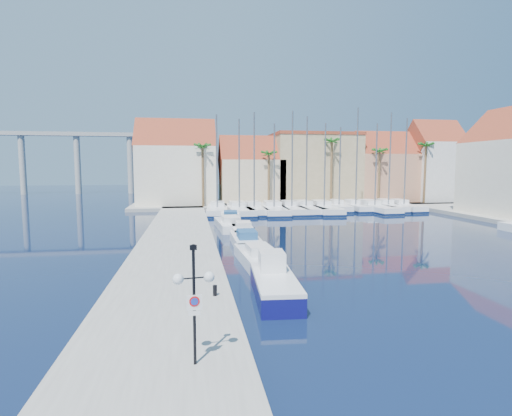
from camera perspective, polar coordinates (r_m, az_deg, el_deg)
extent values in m
plane|color=black|center=(20.61, 13.86, -12.34)|extent=(260.00, 260.00, 0.00)
cube|color=gray|center=(32.07, -11.28, -5.25)|extent=(6.00, 77.00, 0.50)
cube|color=gray|center=(68.60, 5.77, 0.74)|extent=(54.00, 16.00, 0.50)
cylinder|color=black|center=(12.26, -8.82, -13.55)|extent=(0.09, 0.09, 3.65)
cylinder|color=black|center=(11.99, -9.98, -9.90)|extent=(0.46, 0.10, 0.05)
cylinder|color=black|center=(12.04, -7.79, -9.80)|extent=(0.46, 0.10, 0.05)
sphere|color=white|center=(11.97, -11.08, -9.95)|extent=(0.33, 0.33, 0.33)
sphere|color=white|center=(12.07, -6.70, -9.74)|extent=(0.33, 0.33, 0.33)
cube|color=black|center=(11.80, -8.95, -5.59)|extent=(0.21, 0.13, 0.15)
cube|color=white|center=(12.18, -8.80, -13.23)|extent=(0.46, 0.08, 0.46)
cylinder|color=red|center=(12.14, -8.79, -13.06)|extent=(0.31, 0.05, 0.31)
cylinder|color=#1933A5|center=(12.13, -8.78, -13.07)|extent=(0.22, 0.04, 0.22)
cube|color=white|center=(12.28, -8.77, -14.63)|extent=(0.37, 0.07, 0.13)
cylinder|color=black|center=(18.77, -5.89, -11.64)|extent=(0.20, 0.20, 0.49)
cube|color=#0E0E54|center=(19.99, 2.69, -11.42)|extent=(2.37, 5.98, 0.88)
cube|color=white|center=(19.84, 2.70, -9.94)|extent=(2.37, 5.98, 0.19)
cube|color=white|center=(20.82, 2.26, -7.65)|extent=(1.38, 1.65, 1.07)
cube|color=white|center=(26.53, 0.08, -7.14)|extent=(2.35, 6.39, 0.80)
cube|color=white|center=(25.78, 0.39, -5.94)|extent=(1.53, 2.27, 0.60)
cube|color=white|center=(32.31, -1.47, -4.78)|extent=(2.07, 6.36, 0.80)
cube|color=navy|center=(31.57, -1.32, -3.75)|extent=(1.44, 2.23, 0.60)
cube|color=white|center=(37.21, -1.88, -3.36)|extent=(2.18, 5.94, 0.80)
cube|color=white|center=(36.52, -1.81, -2.43)|extent=(1.42, 2.11, 0.60)
cube|color=white|center=(41.50, -3.82, -2.41)|extent=(2.76, 7.58, 0.80)
cube|color=white|center=(40.68, -3.67, -1.58)|extent=(1.80, 2.69, 0.60)
cube|color=white|center=(46.12, -3.66, -1.57)|extent=(2.77, 6.91, 0.80)
cube|color=navy|center=(45.37, -3.66, -0.80)|extent=(1.72, 2.49, 0.60)
cube|color=white|center=(54.46, -5.54, -0.33)|extent=(3.45, 10.42, 1.00)
cube|color=#0D1D44|center=(54.50, -5.54, -0.67)|extent=(3.52, 10.48, 0.28)
cube|color=white|center=(55.40, -5.53, 0.60)|extent=(2.10, 3.21, 0.60)
cylinder|color=slate|center=(53.64, -5.62, 6.67)|extent=(0.20, 0.20, 12.26)
cube|color=white|center=(54.30, -2.48, -0.33)|extent=(3.34, 11.43, 1.00)
cube|color=#0D1D44|center=(54.34, -2.48, -0.66)|extent=(3.40, 11.49, 0.28)
cube|color=white|center=(55.34, -2.67, 0.62)|extent=(2.18, 3.47, 0.60)
cylinder|color=slate|center=(53.43, -2.42, 6.39)|extent=(0.20, 0.20, 11.70)
cube|color=white|center=(54.78, -0.34, -0.27)|extent=(2.65, 9.97, 1.00)
cube|color=#0D1D44|center=(54.81, -0.34, -0.60)|extent=(2.71, 10.03, 0.28)
cube|color=white|center=(55.68, -0.51, 0.66)|extent=(1.83, 3.00, 0.60)
cylinder|color=slate|center=(53.98, -0.26, 6.88)|extent=(0.20, 0.20, 12.61)
cube|color=white|center=(55.00, 2.51, -0.25)|extent=(3.85, 11.92, 1.00)
cube|color=#0D1D44|center=(55.04, 2.51, -0.58)|extent=(3.92, 11.98, 0.28)
cube|color=white|center=(56.08, 2.35, 0.69)|extent=(2.37, 3.66, 0.60)
cylinder|color=slate|center=(54.11, 2.62, 6.08)|extent=(0.20, 0.20, 11.13)
cube|color=white|center=(55.80, 5.01, -0.18)|extent=(3.28, 10.96, 1.00)
cube|color=#0D1D44|center=(55.83, 5.01, -0.51)|extent=(3.34, 11.02, 0.28)
cube|color=white|center=(56.77, 4.80, 0.74)|extent=(2.11, 3.33, 0.60)
cylinder|color=slate|center=(54.96, 5.20, 6.99)|extent=(0.20, 0.20, 12.90)
cube|color=white|center=(56.53, 6.98, -0.12)|extent=(3.42, 11.24, 1.00)
cube|color=#0D1D44|center=(56.56, 6.98, -0.44)|extent=(3.48, 11.31, 0.28)
cube|color=white|center=(57.50, 6.63, 0.79)|extent=(2.18, 3.43, 0.60)
cylinder|color=slate|center=(55.70, 7.26, 6.61)|extent=(0.20, 0.20, 12.24)
cube|color=white|center=(56.84, 9.56, -0.13)|extent=(3.71, 11.66, 1.00)
cube|color=#0D1D44|center=(56.88, 9.55, -0.45)|extent=(3.77, 11.72, 0.28)
cube|color=white|center=(57.87, 9.27, 0.78)|extent=(2.31, 3.57, 0.60)
cylinder|color=slate|center=(55.98, 9.82, 6.10)|extent=(0.20, 0.20, 11.33)
cube|color=white|center=(59.22, 11.67, 0.07)|extent=(2.77, 8.19, 1.00)
cube|color=#0D1D44|center=(59.26, 11.66, -0.23)|extent=(2.83, 8.26, 0.28)
cube|color=white|center=(59.92, 11.47, 0.91)|extent=(1.66, 2.53, 0.60)
cylinder|color=slate|center=(58.54, 11.90, 5.88)|extent=(0.20, 0.20, 10.99)
cube|color=white|center=(59.81, 13.88, 0.08)|extent=(2.16, 8.18, 1.00)
cube|color=#0D1D44|center=(59.85, 13.88, -0.23)|extent=(2.22, 8.24, 0.28)
cube|color=white|center=(60.49, 13.60, 0.91)|extent=(1.50, 2.46, 0.60)
cylinder|color=slate|center=(59.17, 14.22, 7.15)|extent=(0.20, 0.20, 13.72)
cube|color=white|center=(59.68, 16.34, 0.00)|extent=(3.61, 11.43, 1.00)
cube|color=#0D1D44|center=(59.71, 16.33, -0.31)|extent=(3.67, 11.49, 0.28)
cube|color=white|center=(60.58, 15.84, 0.86)|extent=(2.25, 3.50, 0.60)
cylinder|color=slate|center=(58.89, 16.78, 5.96)|extent=(0.20, 0.20, 11.41)
cube|color=white|center=(61.62, 18.20, 0.12)|extent=(3.38, 9.97, 1.00)
cube|color=#0D1D44|center=(61.65, 18.19, -0.17)|extent=(3.44, 10.04, 0.28)
cube|color=white|center=(62.45, 17.88, 0.94)|extent=(2.03, 3.08, 0.60)
cylinder|color=slate|center=(60.90, 18.59, 6.68)|extent=(0.20, 0.20, 13.08)
cube|color=white|center=(62.24, 20.14, 0.11)|extent=(2.85, 9.27, 1.00)
cube|color=#0D1D44|center=(62.27, 20.13, -0.18)|extent=(2.91, 9.33, 0.28)
cube|color=white|center=(62.94, 19.72, 0.92)|extent=(1.81, 2.83, 0.60)
cylinder|color=slate|center=(61.57, 20.59, 6.23)|extent=(0.20, 0.20, 12.29)
cube|color=beige|center=(65.01, -11.28, 4.57)|extent=(12.00, 9.00, 9.00)
cube|color=maroon|center=(65.07, -11.36, 8.53)|extent=(12.30, 9.00, 9.00)
cube|color=#C8B38D|center=(65.74, -0.73, 3.82)|extent=(10.00, 8.00, 7.00)
cube|color=maroon|center=(65.71, -0.73, 6.87)|extent=(10.30, 8.00, 8.00)
cube|color=tan|center=(69.17, 8.23, 5.52)|extent=(14.00, 10.00, 11.00)
cube|color=maroon|center=(69.38, 8.30, 10.27)|extent=(14.20, 10.20, 0.50)
cube|color=tan|center=(72.81, 17.52, 4.14)|extent=(10.00, 8.00, 8.00)
cube|color=maroon|center=(72.82, 17.62, 7.29)|extent=(10.30, 8.00, 8.00)
cube|color=silver|center=(76.43, 23.94, 4.73)|extent=(8.00, 8.00, 10.00)
cube|color=maroon|center=(76.54, 24.09, 8.47)|extent=(8.30, 8.00, 8.00)
cylinder|color=brown|center=(60.00, -7.60, 4.52)|extent=(0.36, 0.36, 9.00)
sphere|color=#1D621C|center=(60.06, -7.66, 8.68)|extent=(2.60, 2.60, 2.60)
cylinder|color=brown|center=(61.14, 1.83, 4.13)|extent=(0.36, 0.36, 8.00)
sphere|color=#1D621C|center=(61.14, 1.85, 7.74)|extent=(2.60, 2.60, 2.60)
cylinder|color=brown|center=(63.82, 10.71, 5.00)|extent=(0.36, 0.36, 10.00)
sphere|color=#1D621C|center=(63.93, 10.80, 9.35)|extent=(2.60, 2.60, 2.60)
cylinder|color=brown|center=(66.99, 17.16, 4.24)|extent=(0.36, 0.36, 8.50)
sphere|color=#1D621C|center=(67.02, 17.27, 7.74)|extent=(2.60, 2.60, 2.60)
cylinder|color=brown|center=(70.91, 22.99, 4.52)|extent=(0.36, 0.36, 9.50)
sphere|color=#1D621C|center=(70.98, 23.14, 8.23)|extent=(2.60, 2.60, 2.60)
cube|color=#9E9E99|center=(104.68, -26.45, 9.46)|extent=(48.00, 2.20, 0.90)
cylinder|color=#9E9E99|center=(106.99, -30.39, 5.42)|extent=(1.40, 1.40, 14.00)
cylinder|color=#9E9E99|center=(103.32, -24.14, 5.73)|extent=(1.40, 1.40, 14.00)
cylinder|color=#9E9E99|center=(100.95, -17.50, 5.98)|extent=(1.40, 1.40, 14.00)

